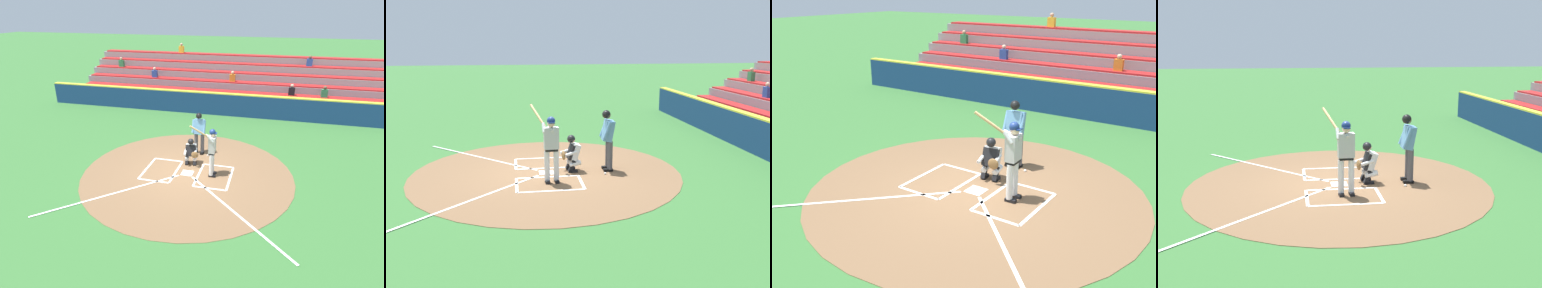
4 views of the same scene
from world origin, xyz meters
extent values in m
plane|color=#387033|center=(0.00, 0.00, 0.00)|extent=(120.00, 120.00, 0.00)
cylinder|color=brown|center=(0.00, 0.00, 0.01)|extent=(8.00, 8.00, 0.01)
cube|color=white|center=(0.00, 0.00, 0.01)|extent=(0.44, 0.44, 0.01)
cube|color=white|center=(-1.05, -0.90, 0.01)|extent=(1.20, 0.08, 0.01)
cube|color=white|center=(-1.05, 0.90, 0.01)|extent=(1.20, 0.08, 0.01)
cube|color=white|center=(-0.45, 0.00, 0.01)|extent=(0.08, 1.80, 0.01)
cube|color=white|center=(-1.65, 0.00, 0.01)|extent=(0.08, 1.80, 0.01)
cube|color=white|center=(1.05, -0.90, 0.01)|extent=(1.20, 0.08, 0.01)
cube|color=white|center=(1.05, 0.90, 0.01)|extent=(1.20, 0.08, 0.01)
cube|color=white|center=(0.45, 0.00, 0.01)|extent=(0.08, 1.80, 0.01)
cube|color=white|center=(1.65, 0.00, 0.01)|extent=(0.08, 1.80, 0.01)
cube|color=white|center=(2.10, 2.10, 0.01)|extent=(3.73, 3.73, 0.01)
cube|color=white|center=(-2.10, 2.10, 0.01)|extent=(3.73, 3.73, 0.01)
cylinder|color=white|center=(-0.92, -0.21, 0.50)|extent=(0.15, 0.15, 0.84)
cube|color=black|center=(-0.96, -0.21, 0.04)|extent=(0.27, 0.13, 0.09)
cylinder|color=white|center=(-0.93, 0.05, 0.50)|extent=(0.15, 0.15, 0.84)
cube|color=black|center=(-0.97, 0.05, 0.04)|extent=(0.27, 0.13, 0.09)
cube|color=black|center=(-0.93, -0.08, 0.97)|extent=(0.23, 0.35, 0.10)
cube|color=#BCBCBC|center=(-0.93, -0.08, 1.28)|extent=(0.26, 0.41, 0.60)
sphere|color=beige|center=(-0.95, -0.08, 1.69)|extent=(0.21, 0.21, 0.21)
sphere|color=navy|center=(-0.93, -0.08, 1.76)|extent=(0.23, 0.23, 0.23)
cube|color=navy|center=(-1.04, -0.09, 1.73)|extent=(0.12, 0.17, 0.02)
cylinder|color=#BCBCBC|center=(-0.88, -0.09, 1.56)|extent=(0.43, 0.11, 0.21)
cylinder|color=#BCBCBC|center=(-0.89, 0.12, 1.56)|extent=(0.27, 0.10, 0.29)
cylinder|color=tan|center=(-0.53, 0.26, 1.86)|extent=(0.67, 0.39, 0.53)
cylinder|color=tan|center=(-0.83, 0.10, 1.62)|extent=(0.10, 0.10, 0.08)
cube|color=black|center=(-0.09, -0.80, 0.04)|extent=(0.15, 0.27, 0.09)
cube|color=black|center=(-0.10, -0.76, 0.20)|extent=(0.14, 0.25, 0.37)
cylinder|color=silver|center=(-0.09, -0.86, 0.28)|extent=(0.19, 0.37, 0.21)
cube|color=black|center=(0.22, -0.77, 0.04)|extent=(0.15, 0.27, 0.09)
cube|color=black|center=(0.22, -0.73, 0.20)|extent=(0.14, 0.25, 0.37)
cylinder|color=silver|center=(0.23, -0.83, 0.28)|extent=(0.19, 0.37, 0.21)
cube|color=silver|center=(0.07, -0.85, 0.62)|extent=(0.44, 0.40, 0.52)
cube|color=black|center=(0.06, -0.74, 0.62)|extent=(0.44, 0.26, 0.46)
sphere|color=tan|center=(0.07, -0.78, 0.99)|extent=(0.21, 0.21, 0.21)
sphere|color=black|center=(0.06, -0.76, 1.01)|extent=(0.24, 0.24, 0.24)
cylinder|color=silver|center=(-0.14, -0.70, 0.60)|extent=(0.14, 0.46, 0.20)
cylinder|color=silver|center=(0.25, -0.66, 0.60)|extent=(0.14, 0.46, 0.20)
ellipsoid|color=brown|center=(-0.17, -0.51, 0.57)|extent=(0.29, 0.13, 0.28)
cylinder|color=#4C4C51|center=(-0.15, -1.91, 0.51)|extent=(0.16, 0.16, 0.86)
cube|color=black|center=(-0.15, -1.86, 0.04)|extent=(0.13, 0.28, 0.09)
cylinder|color=#4C4C51|center=(0.13, -1.91, 0.51)|extent=(0.16, 0.16, 0.86)
cube|color=black|center=(0.13, -1.86, 0.04)|extent=(0.13, 0.28, 0.09)
cube|color=#5B8EB7|center=(-0.01, -1.87, 1.25)|extent=(0.44, 0.37, 0.66)
sphere|color=brown|center=(-0.01, -1.83, 1.72)|extent=(0.22, 0.22, 0.22)
sphere|color=black|center=(-0.01, -1.81, 1.74)|extent=(0.25, 0.25, 0.25)
cylinder|color=#5B8EB7|center=(-0.25, -1.79, 1.28)|extent=(0.10, 0.29, 0.56)
cylinder|color=#5B8EB7|center=(0.23, -1.79, 1.28)|extent=(0.10, 0.29, 0.56)
sphere|color=white|center=(-0.44, -1.71, 0.04)|extent=(0.07, 0.07, 0.07)
cube|color=navy|center=(0.00, -7.50, 0.62)|extent=(22.00, 0.36, 1.25)
cube|color=yellow|center=(0.00, -7.50, 1.28)|extent=(22.00, 0.32, 0.06)
cube|color=gray|center=(0.00, -8.53, 0.23)|extent=(20.00, 0.85, 0.45)
cube|color=red|center=(0.00, -8.53, 0.49)|extent=(19.60, 0.72, 0.08)
cube|color=gray|center=(0.00, -9.38, 0.45)|extent=(20.00, 0.85, 0.90)
cube|color=red|center=(0.00, -9.38, 0.94)|extent=(19.60, 0.72, 0.08)
cube|color=gray|center=(0.00, -10.22, 0.68)|extent=(20.00, 0.85, 1.35)
cube|color=red|center=(0.00, -10.22, 1.39)|extent=(19.60, 0.72, 0.08)
cube|color=gray|center=(0.00, -11.07, 0.90)|extent=(20.00, 0.85, 1.80)
cube|color=red|center=(0.00, -11.07, 1.84)|extent=(19.60, 0.72, 0.08)
cube|color=gray|center=(0.00, -11.92, 1.12)|extent=(20.00, 0.85, 2.25)
cube|color=red|center=(0.00, -11.92, 2.29)|extent=(19.60, 0.72, 0.08)
cube|color=gray|center=(0.00, -12.77, 1.35)|extent=(20.00, 0.85, 2.70)
cube|color=red|center=(0.00, -12.77, 2.74)|extent=(19.60, 0.72, 0.08)
cube|color=#2D844C|center=(-5.78, -9.32, 1.21)|extent=(0.36, 0.22, 0.46)
sphere|color=brown|center=(-5.78, -9.32, 1.55)|extent=(0.20, 0.20, 0.20)
cube|color=#284C9E|center=(-4.94, -11.87, 2.56)|extent=(0.36, 0.22, 0.46)
sphere|color=brown|center=(-4.94, -11.87, 2.90)|extent=(0.20, 0.20, 0.20)
cube|color=black|center=(-3.93, -9.32, 1.21)|extent=(0.36, 0.22, 0.46)
sphere|color=beige|center=(-3.93, -9.32, 1.55)|extent=(0.20, 0.20, 0.20)
cube|color=orange|center=(-0.22, -10.17, 1.66)|extent=(0.36, 0.22, 0.46)
sphere|color=beige|center=(-0.22, -10.17, 2.00)|extent=(0.20, 0.20, 0.20)
cube|color=yellow|center=(3.93, -12.72, 3.01)|extent=(0.36, 0.22, 0.46)
sphere|color=tan|center=(3.93, -12.72, 3.35)|extent=(0.20, 0.20, 0.20)
cube|color=#284C9E|center=(5.10, -10.17, 1.66)|extent=(0.36, 0.22, 0.46)
sphere|color=beige|center=(5.10, -10.17, 2.00)|extent=(0.20, 0.20, 0.20)
cube|color=#2D844C|center=(7.94, -11.02, 2.11)|extent=(0.36, 0.22, 0.46)
sphere|color=tan|center=(7.94, -11.02, 2.45)|extent=(0.20, 0.20, 0.20)
camera|label=1|loc=(-2.93, 10.53, 5.94)|focal=30.13mm
camera|label=2|loc=(-12.34, 0.92, 3.87)|focal=40.20mm
camera|label=3|loc=(-5.26, 8.14, 4.64)|focal=41.55mm
camera|label=4|loc=(-11.93, 1.24, 3.71)|focal=43.67mm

